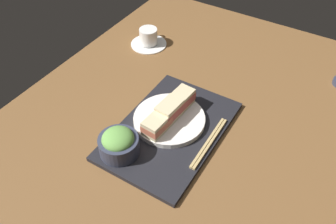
% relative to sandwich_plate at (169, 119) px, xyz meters
% --- Properties ---
extents(ground_plane, '(1.40, 1.00, 0.03)m').
position_rel_sandwich_plate_xyz_m(ground_plane, '(0.03, -0.01, -0.04)').
color(ground_plane, brown).
extents(serving_tray, '(0.42, 0.28, 0.01)m').
position_rel_sandwich_plate_xyz_m(serving_tray, '(-0.02, -0.02, -0.02)').
color(serving_tray, black).
rests_on(serving_tray, ground_plane).
extents(sandwich_plate, '(0.21, 0.21, 0.02)m').
position_rel_sandwich_plate_xyz_m(sandwich_plate, '(0.00, 0.00, 0.00)').
color(sandwich_plate, white).
rests_on(sandwich_plate, serving_tray).
extents(sandwich_near, '(0.08, 0.06, 0.05)m').
position_rel_sandwich_plate_xyz_m(sandwich_near, '(-0.06, 0.00, 0.03)').
color(sandwich_near, beige).
rests_on(sandwich_near, sandwich_plate).
extents(sandwich_middle, '(0.09, 0.06, 0.05)m').
position_rel_sandwich_plate_xyz_m(sandwich_middle, '(-0.00, 0.00, 0.04)').
color(sandwich_middle, beige).
rests_on(sandwich_middle, sandwich_plate).
extents(sandwich_far, '(0.09, 0.06, 0.05)m').
position_rel_sandwich_plate_xyz_m(sandwich_far, '(0.06, -0.00, 0.03)').
color(sandwich_far, beige).
rests_on(sandwich_far, sandwich_plate).
extents(salad_bowl, '(0.11, 0.11, 0.08)m').
position_rel_sandwich_plate_xyz_m(salad_bowl, '(-0.17, 0.06, 0.03)').
color(salad_bowl, '#33384C').
rests_on(salad_bowl, serving_tray).
extents(chopsticks_pair, '(0.21, 0.02, 0.01)m').
position_rel_sandwich_plate_xyz_m(chopsticks_pair, '(-0.02, -0.14, -0.00)').
color(chopsticks_pair, tan).
rests_on(chopsticks_pair, serving_tray).
extents(coffee_cup, '(0.14, 0.14, 0.07)m').
position_rel_sandwich_plate_xyz_m(coffee_cup, '(0.32, 0.29, 0.00)').
color(coffee_cup, white).
rests_on(coffee_cup, ground_plane).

